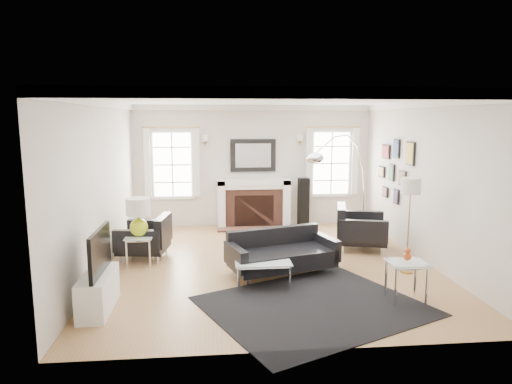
{
  "coord_description": "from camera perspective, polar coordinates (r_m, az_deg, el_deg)",
  "views": [
    {
      "loc": [
        -0.94,
        -7.54,
        2.49
      ],
      "look_at": [
        -0.19,
        0.3,
        1.22
      ],
      "focal_mm": 32.0,
      "sensor_mm": 36.0,
      "label": 1
    }
  ],
  "objects": [
    {
      "name": "area_rug",
      "position": [
        6.35,
        7.24,
        -13.95
      ],
      "size": [
        3.4,
        3.17,
        0.01
      ],
      "primitive_type": "cube",
      "rotation": [
        0.0,
        0.0,
        0.43
      ],
      "color": "black",
      "rests_on": "floor"
    },
    {
      "name": "back_wall",
      "position": [
        10.64,
        -0.39,
        3.27
      ],
      "size": [
        5.5,
        0.04,
        2.8
      ],
      "primitive_type": "cube",
      "color": "beige",
      "rests_on": "floor"
    },
    {
      "name": "right_wall",
      "position": [
        8.46,
        20.42,
        1.18
      ],
      "size": [
        0.04,
        6.0,
        2.8
      ],
      "primitive_type": "cube",
      "color": "beige",
      "rests_on": "floor"
    },
    {
      "name": "fireplace",
      "position": [
        10.55,
        -0.28,
        -1.48
      ],
      "size": [
        1.7,
        0.69,
        1.11
      ],
      "color": "white",
      "rests_on": "floor"
    },
    {
      "name": "side_table_left",
      "position": [
        8.09,
        -14.34,
        -6.08
      ],
      "size": [
        0.46,
        0.46,
        0.51
      ],
      "color": "silver",
      "rests_on": "floor"
    },
    {
      "name": "coffee_table",
      "position": [
        7.08,
        0.71,
        -8.49
      ],
      "size": [
        0.84,
        0.84,
        0.37
      ],
      "color": "silver",
      "rests_on": "floor"
    },
    {
      "name": "mantel_mirror",
      "position": [
        10.57,
        -0.37,
        4.6
      ],
      "size": [
        1.05,
        0.07,
        0.75
      ],
      "color": "black",
      "rests_on": "back_wall"
    },
    {
      "name": "crown_molding",
      "position": [
        7.6,
        1.64,
        11.05
      ],
      "size": [
        5.5,
        6.0,
        0.12
      ],
      "primitive_type": "cube",
      "color": "white",
      "rests_on": "back_wall"
    },
    {
      "name": "window_right",
      "position": [
        10.9,
        9.39,
        3.6
      ],
      "size": [
        1.24,
        0.15,
        1.62
      ],
      "color": "white",
      "rests_on": "back_wall"
    },
    {
      "name": "window_left",
      "position": [
        10.58,
        -10.41,
        3.41
      ],
      "size": [
        1.24,
        0.15,
        1.62
      ],
      "color": "white",
      "rests_on": "back_wall"
    },
    {
      "name": "arc_floor_lamp",
      "position": [
        8.95,
        10.63,
        0.9
      ],
      "size": [
        1.6,
        1.49,
        2.27
      ],
      "color": "white",
      "rests_on": "floor"
    },
    {
      "name": "sofa",
      "position": [
        7.51,
        3.1,
        -7.73
      ],
      "size": [
        1.89,
        1.27,
        0.57
      ],
      "color": "black",
      "rests_on": "floor"
    },
    {
      "name": "ceiling",
      "position": [
        7.6,
        1.64,
        11.5
      ],
      "size": [
        5.5,
        6.0,
        0.02
      ],
      "primitive_type": "cube",
      "color": "white",
      "rests_on": "back_wall"
    },
    {
      "name": "floor",
      "position": [
        7.99,
        1.55,
        -8.99
      ],
      "size": [
        6.0,
        6.0,
        0.0
      ],
      "primitive_type": "plane",
      "color": "#A07343",
      "rests_on": "ground"
    },
    {
      "name": "armchair_right",
      "position": [
        9.06,
        12.65,
        -4.52
      ],
      "size": [
        1.13,
        1.21,
        0.68
      ],
      "color": "black",
      "rests_on": "floor"
    },
    {
      "name": "tv_unit",
      "position": [
        6.4,
        -19.09,
        -11.08
      ],
      "size": [
        0.35,
        1.0,
        1.09
      ],
      "color": "white",
      "rests_on": "floor"
    },
    {
      "name": "orange_vase",
      "position": [
        6.58,
        18.41,
        -7.49
      ],
      "size": [
        0.11,
        0.11,
        0.17
      ],
      "color": "#B64117",
      "rests_on": "nesting_table"
    },
    {
      "name": "gourd_lamp",
      "position": [
        7.98,
        -14.48,
        -2.74
      ],
      "size": [
        0.41,
        0.41,
        0.66
      ],
      "color": "#BBD31A",
      "rests_on": "side_table_left"
    },
    {
      "name": "stick_floor_lamp",
      "position": [
        7.66,
        18.76,
        0.14
      ],
      "size": [
        0.32,
        0.32,
        1.56
      ],
      "color": "#AF883C",
      "rests_on": "floor"
    },
    {
      "name": "gallery_wall",
      "position": [
        9.61,
        16.94,
        3.05
      ],
      "size": [
        0.04,
        1.73,
        1.29
      ],
      "color": "black",
      "rests_on": "right_wall"
    },
    {
      "name": "front_wall",
      "position": [
        4.76,
        6.04,
        -4.1
      ],
      "size": [
        5.5,
        0.04,
        2.8
      ],
      "primitive_type": "cube",
      "color": "beige",
      "rests_on": "floor"
    },
    {
      "name": "armchair_left",
      "position": [
        8.5,
        -13.47,
        -5.65
      ],
      "size": [
        0.96,
        1.04,
        0.63
      ],
      "color": "black",
      "rests_on": "floor"
    },
    {
      "name": "nesting_table",
      "position": [
        6.64,
        18.31,
        -9.26
      ],
      "size": [
        0.51,
        0.43,
        0.56
      ],
      "color": "silver",
      "rests_on": "floor"
    },
    {
      "name": "left_wall",
      "position": [
        7.83,
        -18.8,
        0.67
      ],
      "size": [
        0.04,
        6.0,
        2.8
      ],
      "primitive_type": "cube",
      "color": "beige",
      "rests_on": "floor"
    },
    {
      "name": "speaker_tower",
      "position": [
        10.57,
        5.94,
        -1.34
      ],
      "size": [
        0.25,
        0.25,
        1.15
      ],
      "primitive_type": "cube",
      "rotation": [
        0.0,
        0.0,
        0.08
      ],
      "color": "black",
      "rests_on": "floor"
    }
  ]
}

